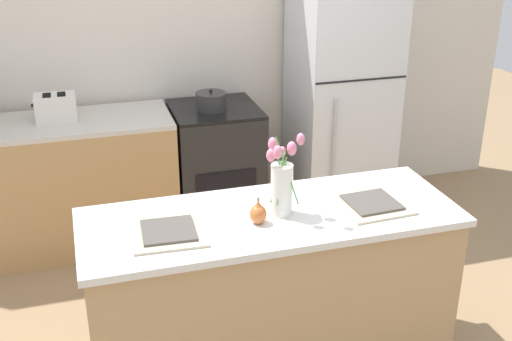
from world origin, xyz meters
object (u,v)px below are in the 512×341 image
(refrigerator, at_px, (341,98))
(plate_setting_left, at_px, (168,232))
(flower_vase, at_px, (282,182))
(toaster, at_px, (56,107))
(pear_figurine, at_px, (258,213))
(stove_range, at_px, (216,168))
(cooking_pot, at_px, (211,101))
(plate_setting_right, at_px, (372,204))

(refrigerator, xyz_separation_m, plate_setting_left, (-1.55, -1.65, -0.00))
(flower_vase, height_order, plate_setting_left, flower_vase)
(toaster, bearing_deg, plate_setting_left, -74.88)
(pear_figurine, bearing_deg, toaster, 116.96)
(stove_range, xyz_separation_m, plate_setting_left, (-0.60, -1.65, 0.45))
(plate_setting_left, height_order, toaster, toaster)
(stove_range, height_order, pear_figurine, pear_figurine)
(toaster, xyz_separation_m, cooking_pot, (1.02, -0.09, -0.02))
(refrigerator, height_order, plate_setting_right, refrigerator)
(refrigerator, height_order, flower_vase, refrigerator)
(flower_vase, distance_m, cooking_pot, 1.56)
(plate_setting_right, bearing_deg, refrigerator, 71.47)
(plate_setting_right, bearing_deg, pear_figurine, -178.38)
(plate_setting_left, height_order, plate_setting_right, same)
(flower_vase, distance_m, toaster, 1.93)
(flower_vase, distance_m, plate_setting_right, 0.48)
(refrigerator, distance_m, cooking_pot, 0.99)
(stove_range, relative_size, flower_vase, 2.16)
(stove_range, distance_m, toaster, 1.19)
(pear_figurine, bearing_deg, stove_range, 83.69)
(toaster, relative_size, cooking_pot, 1.33)
(refrigerator, relative_size, plate_setting_right, 5.30)
(refrigerator, bearing_deg, plate_setting_right, -108.53)
(flower_vase, bearing_deg, plate_setting_right, -5.57)
(plate_setting_right, distance_m, cooking_pot, 1.66)
(refrigerator, relative_size, plate_setting_left, 5.30)
(flower_vase, relative_size, plate_setting_right, 1.24)
(plate_setting_left, relative_size, toaster, 1.22)
(stove_range, bearing_deg, plate_setting_right, -76.52)
(stove_range, height_order, plate_setting_left, same)
(stove_range, bearing_deg, flower_vase, -91.87)
(pear_figurine, height_order, plate_setting_left, pear_figurine)
(refrigerator, xyz_separation_m, toaster, (-2.00, 0.04, 0.10))
(flower_vase, distance_m, pear_figurine, 0.18)
(plate_setting_right, height_order, toaster, toaster)
(pear_figurine, xyz_separation_m, plate_setting_right, (0.58, 0.02, -0.04))
(stove_range, distance_m, refrigerator, 1.05)
(refrigerator, bearing_deg, pear_figurine, -124.20)
(flower_vase, bearing_deg, pear_figurine, -155.56)
(toaster, bearing_deg, flower_vase, -58.72)
(pear_figurine, distance_m, cooking_pot, 1.63)
(flower_vase, xyz_separation_m, plate_setting_left, (-0.54, -0.04, -0.15))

